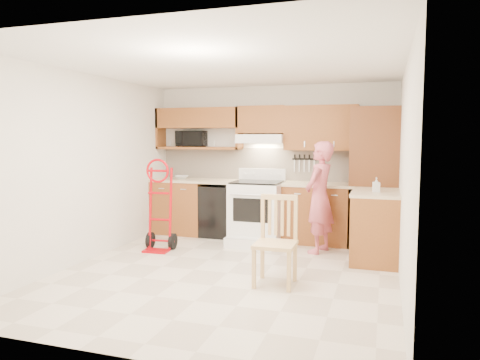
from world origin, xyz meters
The scene contains 28 objects.
floor centered at (0.00, 0.00, -0.01)m, with size 4.00×4.50×0.02m, color beige.
ceiling centered at (0.00, 0.00, 2.51)m, with size 4.00×4.50×0.02m, color white.
wall_back centered at (0.00, 2.26, 1.25)m, with size 4.00×0.02×2.50m, color silver.
wall_front centered at (0.00, -2.26, 1.25)m, with size 4.00×0.02×2.50m, color silver.
wall_left centered at (-2.01, 0.00, 1.25)m, with size 0.02×4.50×2.50m, color silver.
wall_right centered at (2.01, 0.00, 1.25)m, with size 0.02×4.50×2.50m, color silver.
backsplash centered at (0.00, 2.23, 1.20)m, with size 3.92×0.03×0.55m, color beige.
lower_cab_left centered at (-1.55, 1.95, 0.45)m, with size 0.90×0.60×0.90m, color brown.
dishwasher centered at (-0.80, 1.95, 0.42)m, with size 0.60×0.60×0.85m, color black.
lower_cab_right centered at (0.83, 1.95, 0.45)m, with size 1.14×0.60×0.90m, color brown.
countertop_left centered at (-1.25, 1.95, 0.92)m, with size 1.50×0.63×0.04m, color #C8BB92.
countertop_right centered at (0.83, 1.95, 0.92)m, with size 1.14×0.63×0.04m, color #C8BB92.
cab_return_right centered at (1.70, 1.15, 0.45)m, with size 0.60×1.00×0.90m, color brown.
countertop_return centered at (1.70, 1.15, 0.92)m, with size 0.63×1.00×0.04m, color #C8BB92.
pantry_tall centered at (1.65, 1.95, 1.05)m, with size 0.70×0.60×2.10m, color brown.
upper_cab_left centered at (-1.25, 2.08, 1.98)m, with size 1.50×0.33×0.34m, color brown.
upper_shelf_mw centered at (-1.25, 2.08, 1.47)m, with size 1.50×0.33×0.04m, color brown.
upper_cab_center centered at (-0.12, 2.08, 1.94)m, with size 0.76×0.33×0.44m, color brown.
upper_cab_right centered at (0.83, 2.08, 1.80)m, with size 1.14×0.33×0.70m, color brown.
range_hood centered at (-0.12, 2.02, 1.63)m, with size 0.76×0.46×0.14m, color white.
knife_strip centered at (0.55, 2.21, 1.24)m, with size 0.40×0.05×0.29m, color black, non-canonical shape.
microwave centered at (-1.39, 2.08, 1.63)m, with size 0.50×0.34×0.27m, color black.
range centered at (-0.10, 1.60, 0.57)m, with size 0.78×1.03×1.15m, color white, non-canonical shape.
person centered at (0.92, 1.35, 0.80)m, with size 0.58×0.38×1.60m, color #C75866.
hand_truck centered at (-1.33, 0.74, 0.61)m, with size 0.48×0.44×1.21m, color #BB040E, non-canonical shape.
dining_chair centered at (0.66, -0.25, 0.50)m, with size 0.45×0.49×1.00m, color tan, non-canonical shape.
soap_bottle centered at (1.70, 1.06, 1.04)m, with size 0.09×0.09×0.19m, color white.
bowl centered at (-1.52, 1.95, 0.97)m, with size 0.23×0.23×0.06m, color white.
Camera 1 is at (1.80, -5.09, 1.67)m, focal length 33.80 mm.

